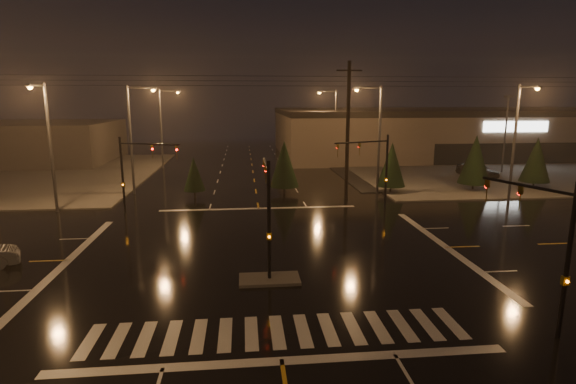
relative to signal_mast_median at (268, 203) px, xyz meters
name	(u,v)px	position (x,y,z in m)	size (l,w,h in m)	color
ground	(265,254)	(0.00, 3.07, -3.75)	(140.00, 140.00, 0.00)	black
sidewalk_ne	(484,168)	(30.00, 33.07, -3.69)	(36.00, 36.00, 0.12)	#4E4B45
median_island	(270,279)	(0.00, -0.93, -3.68)	(3.00, 1.60, 0.15)	#4E4B45
crosswalk	(277,332)	(0.00, -5.93, -3.75)	(15.00, 2.60, 0.01)	beige
stop_bar_near	(282,361)	(0.00, -7.93, -3.75)	(16.00, 0.50, 0.01)	beige
stop_bar_far	(259,208)	(0.00, 14.07, -3.75)	(16.00, 0.50, 0.01)	beige
parking_lot	(530,170)	(35.00, 31.07, -3.71)	(50.00, 24.00, 0.08)	black
retail_building	(464,130)	(35.00, 49.06, 0.09)	(60.20, 28.30, 7.20)	#776955
commercial_block	(1,143)	(-35.00, 45.07, -0.95)	(30.00, 18.00, 5.60)	#433C3B
signal_mast_median	(268,203)	(0.00, 0.00, 0.00)	(0.25, 4.59, 6.00)	black
signal_mast_ne	(376,163)	(9.50, 13.21, 0.04)	(4.84, 1.86, 6.00)	black
signal_mast_nw	(134,166)	(-9.50, 13.21, 0.04)	(4.84, 1.86, 6.00)	black
signal_mast_se	(549,238)	(10.23, -6.68, -0.04)	(1.55, 3.87, 6.00)	black
streetlight_1	(134,132)	(-11.18, 21.07, 2.05)	(2.77, 0.32, 10.00)	#38383A
streetlight_2	(163,123)	(-11.18, 37.07, 2.05)	(2.77, 0.32, 10.00)	#38383A
streetlight_3	(376,132)	(11.18, 19.07, 2.05)	(2.77, 0.32, 10.00)	#38383A
streetlight_4	(333,121)	(11.18, 39.07, 2.05)	(2.77, 0.32, 10.00)	#38383A
streetlight_5	(48,139)	(-16.00, 14.26, 2.05)	(0.32, 2.77, 10.00)	#38383A
streetlight_6	(517,135)	(22.00, 14.26, 2.05)	(0.32, 2.77, 10.00)	#38383A
utility_pole_1	(348,130)	(8.00, 17.07, 2.38)	(2.20, 0.32, 12.00)	black
conifer_0	(392,164)	(12.78, 18.99, -0.98)	(2.65, 2.65, 4.84)	black
conifer_1	(475,159)	(21.29, 19.51, -0.69)	(3.02, 3.02, 5.42)	black
conifer_2	(536,159)	(27.86, 19.84, -0.84)	(2.84, 2.84, 5.13)	black
conifer_3	(194,174)	(-5.60, 18.59, -1.54)	(1.94, 1.94, 3.73)	black
conifer_4	(284,164)	(2.65, 19.74, -0.90)	(2.75, 2.75, 5.00)	black
car_parked	(477,170)	(25.49, 26.52, -2.91)	(1.99, 4.96, 1.69)	black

